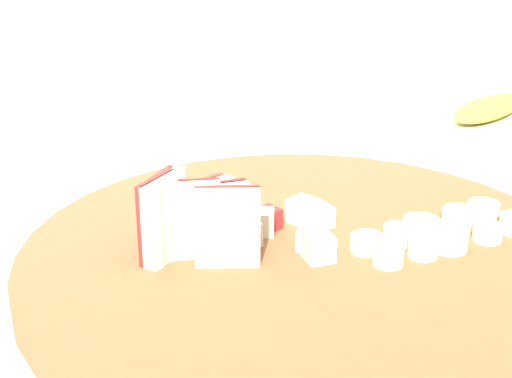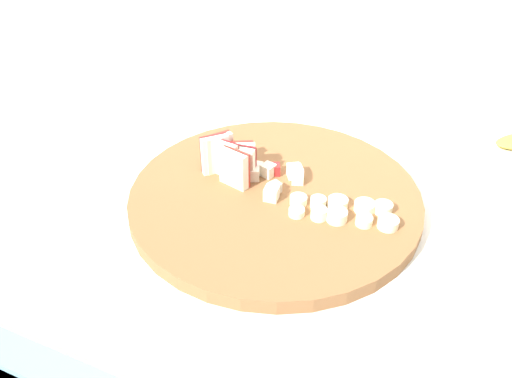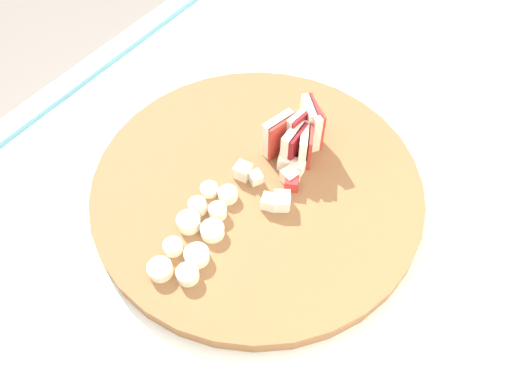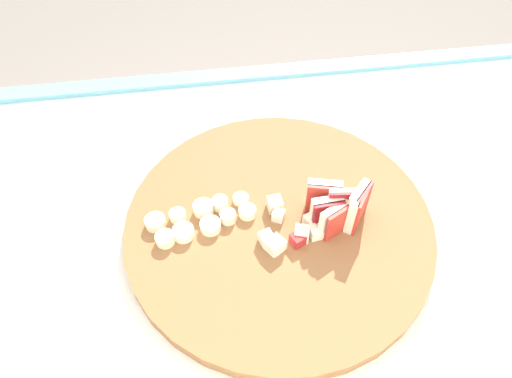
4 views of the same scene
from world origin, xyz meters
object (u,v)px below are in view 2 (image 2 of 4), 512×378
at_px(apple_dice_pile, 277,176).
at_px(banana_slice_rows, 345,210).
at_px(cutting_board, 275,197).
at_px(apple_wedge_fan, 229,159).

bearing_deg(apple_dice_pile, banana_slice_rows, -18.31).
bearing_deg(cutting_board, apple_wedge_fan, 171.43).
distance_m(cutting_board, apple_dice_pile, 0.03).
distance_m(apple_wedge_fan, apple_dice_pile, 0.08).
bearing_deg(apple_wedge_fan, cutting_board, -8.57).
height_order(cutting_board, apple_wedge_fan, apple_wedge_fan).
bearing_deg(apple_dice_pile, cutting_board, -73.89).
height_order(cutting_board, apple_dice_pile, apple_dice_pile).
height_order(apple_wedge_fan, apple_dice_pile, apple_wedge_fan).
xyz_separation_m(apple_wedge_fan, apple_dice_pile, (0.08, 0.01, -0.02)).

